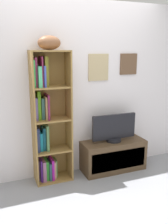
% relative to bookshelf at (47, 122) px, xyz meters
% --- Properties ---
extents(ground, '(5.20, 5.20, 0.04)m').
position_rel_bookshelf_xyz_m(ground, '(0.47, -0.99, -0.85)').
color(ground, gray).
extents(back_wall, '(4.80, 0.08, 2.41)m').
position_rel_bookshelf_xyz_m(back_wall, '(0.47, 0.14, 0.38)').
color(back_wall, silver).
rests_on(back_wall, ground).
extents(bookshelf, '(0.50, 0.29, 1.76)m').
position_rel_bookshelf_xyz_m(bookshelf, '(0.00, 0.00, 0.00)').
color(bookshelf, olive).
rests_on(bookshelf, ground).
extents(football, '(0.29, 0.19, 0.18)m').
position_rel_bookshelf_xyz_m(football, '(0.06, -0.03, 1.01)').
color(football, brown).
rests_on(football, bookshelf).
extents(tv_stand, '(0.95, 0.37, 0.45)m').
position_rel_bookshelf_xyz_m(tv_stand, '(0.97, -0.08, -0.60)').
color(tv_stand, '#4A3623').
rests_on(tv_stand, ground).
extents(television, '(0.68, 0.22, 0.40)m').
position_rel_bookshelf_xyz_m(television, '(0.97, -0.07, -0.18)').
color(television, black).
rests_on(television, tv_stand).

